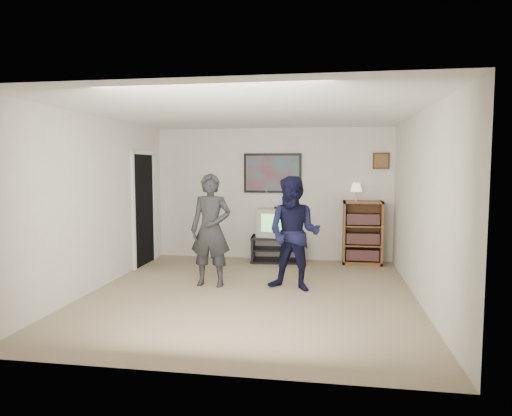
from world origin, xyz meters
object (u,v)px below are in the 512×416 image
(media_stand, at_px, (277,249))
(bookshelf, at_px, (362,233))
(person_short, at_px, (294,234))
(person_tall, at_px, (211,230))
(crt_television, at_px, (276,222))

(media_stand, relative_size, bookshelf, 0.86)
(bookshelf, bearing_deg, person_short, -119.26)
(person_tall, bearing_deg, bookshelf, 40.61)
(bookshelf, height_order, person_tall, person_tall)
(media_stand, distance_m, crt_television, 0.50)
(crt_television, distance_m, person_tall, 2.01)
(media_stand, height_order, bookshelf, bookshelf)
(media_stand, xyz_separation_m, bookshelf, (1.56, 0.05, 0.34))
(crt_television, height_order, bookshelf, bookshelf)
(media_stand, bearing_deg, bookshelf, -2.52)
(crt_television, height_order, person_tall, person_tall)
(media_stand, height_order, person_short, person_short)
(person_tall, bearing_deg, person_short, -1.11)
(bookshelf, distance_m, person_tall, 3.03)
(crt_television, bearing_deg, bookshelf, 9.98)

